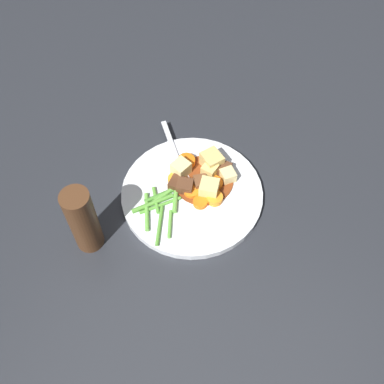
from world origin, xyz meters
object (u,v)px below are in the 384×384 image
object	(u,v)px
carrot_slice_6	(215,197)
potato_chunk_4	(212,161)
carrot_slice_2	(214,184)
meat_chunk_0	(177,186)
meat_chunk_3	(185,186)
carrot_slice_4	(186,162)
potato_chunk_3	(181,169)
pepper_mill	(83,220)
potato_chunk_0	(209,188)
carrot_slice_3	(206,158)
potato_chunk_1	(228,176)
potato_chunk_2	(210,171)
carrot_slice_5	(177,180)
fork	(176,156)
carrot_slice_0	(192,193)
meat_chunk_1	(222,169)
meat_chunk_2	(201,183)
dinner_plate	(192,194)
carrot_slice_1	(200,202)

from	to	relation	value
carrot_slice_6	potato_chunk_4	bearing A→B (deg)	27.43
carrot_slice_2	meat_chunk_0	distance (m)	0.07
meat_chunk_0	meat_chunk_3	xyz separation A→B (m)	(0.00, -0.01, 0.00)
carrot_slice_4	potato_chunk_3	size ratio (longest dim) A/B	1.09
meat_chunk_0	pepper_mill	size ratio (longest dim) A/B	0.21
potato_chunk_0	pepper_mill	xyz separation A→B (m)	(-0.17, 0.15, 0.04)
carrot_slice_3	meat_chunk_3	xyz separation A→B (m)	(-0.08, 0.01, 0.00)
potato_chunk_1	potato_chunk_2	world-z (taller)	potato_chunk_2
carrot_slice_5	fork	distance (m)	0.06
potato_chunk_1	potato_chunk_4	size ratio (longest dim) A/B	0.70
carrot_slice_6	potato_chunk_0	size ratio (longest dim) A/B	0.91
carrot_slice_4	meat_chunk_3	distance (m)	0.06
carrot_slice_0	meat_chunk_3	bearing A→B (deg)	72.70
carrot_slice_6	carrot_slice_5	bearing A→B (deg)	85.02
meat_chunk_1	meat_chunk_2	bearing A→B (deg)	150.59
potato_chunk_4	meat_chunk_2	bearing A→B (deg)	177.77
carrot_slice_5	potato_chunk_0	xyz separation A→B (m)	(-0.00, -0.07, 0.01)
carrot_slice_5	dinner_plate	bearing A→B (deg)	-106.57
carrot_slice_2	carrot_slice_4	xyz separation A→B (m)	(0.03, 0.07, 0.00)
carrot_slice_2	meat_chunk_1	xyz separation A→B (m)	(0.03, -0.00, 0.00)
meat_chunk_2	potato_chunk_0	bearing A→B (deg)	-114.76
potato_chunk_0	potato_chunk_2	distance (m)	0.04
potato_chunk_3	meat_chunk_3	xyz separation A→B (m)	(-0.03, -0.02, -0.00)
carrot_slice_0	fork	distance (m)	0.09
carrot_slice_1	pepper_mill	distance (m)	0.21
carrot_slice_1	meat_chunk_1	xyz separation A→B (m)	(0.08, -0.01, 0.01)
potato_chunk_4	fork	distance (m)	0.07
carrot_slice_5	potato_chunk_1	distance (m)	0.10
meat_chunk_0	fork	size ratio (longest dim) A/B	0.20
carrot_slice_2	potato_chunk_2	size ratio (longest dim) A/B	1.19
carrot_slice_5	potato_chunk_4	distance (m)	0.08
dinner_plate	carrot_slice_5	size ratio (longest dim) A/B	7.96
potato_chunk_1	carrot_slice_3	bearing A→B (deg)	64.47
carrot_slice_2	carrot_slice_1	bearing A→B (deg)	170.11
dinner_plate	carrot_slice_3	xyz separation A→B (m)	(0.08, 0.01, 0.01)
carrot_slice_3	potato_chunk_0	world-z (taller)	potato_chunk_0
carrot_slice_0	meat_chunk_1	distance (m)	0.08
meat_chunk_1	carrot_slice_5	bearing A→B (deg)	127.48
carrot_slice_3	meat_chunk_0	distance (m)	0.09
pepper_mill	potato_chunk_3	bearing A→B (deg)	-25.70
carrot_slice_6	meat_chunk_0	bearing A→B (deg)	95.77
carrot_slice_5	potato_chunk_2	world-z (taller)	potato_chunk_2
dinner_plate	carrot_slice_1	distance (m)	0.03
fork	carrot_slice_1	bearing A→B (deg)	-133.34
potato_chunk_2	meat_chunk_3	distance (m)	0.06
potato_chunk_4	meat_chunk_1	size ratio (longest dim) A/B	1.29
carrot_slice_2	carrot_slice_4	size ratio (longest dim) A/B	0.96
carrot_slice_0	potato_chunk_0	size ratio (longest dim) A/B	0.98
carrot_slice_6	potato_chunk_3	distance (m)	0.09
carrot_slice_0	potato_chunk_1	world-z (taller)	potato_chunk_1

